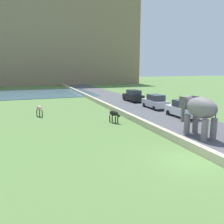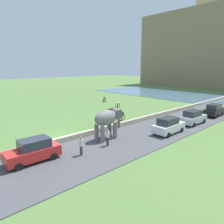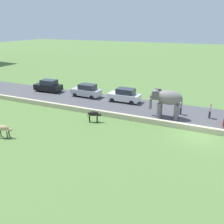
{
  "view_description": "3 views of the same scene",
  "coord_description": "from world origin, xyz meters",
  "px_view_note": "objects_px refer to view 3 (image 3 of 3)",
  "views": [
    {
      "loc": [
        -8.19,
        -9.57,
        5.07
      ],
      "look_at": [
        -1.96,
        7.51,
        1.54
      ],
      "focal_mm": 36.65,
      "sensor_mm": 36.0,
      "label": 1
    },
    {
      "loc": [
        18.35,
        -9.41,
        7.14
      ],
      "look_at": [
        0.36,
        7.09,
        1.77
      ],
      "focal_mm": 33.37,
      "sensor_mm": 36.0,
      "label": 2
    },
    {
      "loc": [
        -20.85,
        -1.25,
        9.4
      ],
      "look_at": [
        -2.15,
        7.37,
        1.9
      ],
      "focal_mm": 39.03,
      "sensor_mm": 36.0,
      "label": 3
    }
  ],
  "objects_px": {
    "elephant": "(167,99)",
    "cow_black": "(94,114)",
    "cow_tan": "(4,129)",
    "car_silver": "(87,91)",
    "car_black": "(48,86)",
    "person_trailing": "(210,111)",
    "car_white": "(125,95)",
    "person_beside_elephant": "(181,107)"
  },
  "relations": [
    {
      "from": "cow_tan",
      "to": "car_black",
      "type": "bearing_deg",
      "value": 24.12
    },
    {
      "from": "person_trailing",
      "to": "car_black",
      "type": "distance_m",
      "value": 22.17
    },
    {
      "from": "elephant",
      "to": "cow_tan",
      "type": "xyz_separation_m",
      "value": [
        -10.67,
        11.66,
        -1.2
      ]
    },
    {
      "from": "person_beside_elephant",
      "to": "car_black",
      "type": "height_order",
      "value": "car_black"
    },
    {
      "from": "cow_tan",
      "to": "person_trailing",
      "type": "bearing_deg",
      "value": -52.41
    },
    {
      "from": "car_silver",
      "to": "car_black",
      "type": "distance_m",
      "value": 6.39
    },
    {
      "from": "cow_black",
      "to": "cow_tan",
      "type": "relative_size",
      "value": 0.99
    },
    {
      "from": "elephant",
      "to": "car_white",
      "type": "relative_size",
      "value": 0.88
    },
    {
      "from": "person_beside_elephant",
      "to": "cow_tan",
      "type": "xyz_separation_m",
      "value": [
        -12.16,
        12.96,
        -0.04
      ]
    },
    {
      "from": "person_beside_elephant",
      "to": "car_black",
      "type": "xyz_separation_m",
      "value": [
        1.68,
        19.16,
        0.03
      ]
    },
    {
      "from": "cow_black",
      "to": "cow_tan",
      "type": "height_order",
      "value": "same"
    },
    {
      "from": "person_beside_elephant",
      "to": "car_silver",
      "type": "xyz_separation_m",
      "value": [
        1.68,
        12.77,
        0.03
      ]
    },
    {
      "from": "person_trailing",
      "to": "person_beside_elephant",
      "type": "bearing_deg",
      "value": 91.87
    },
    {
      "from": "car_silver",
      "to": "cow_tan",
      "type": "xyz_separation_m",
      "value": [
        -13.84,
        0.2,
        -0.06
      ]
    },
    {
      "from": "car_silver",
      "to": "cow_black",
      "type": "bearing_deg",
      "value": -145.11
    },
    {
      "from": "person_beside_elephant",
      "to": "car_silver",
      "type": "relative_size",
      "value": 0.4
    },
    {
      "from": "car_white",
      "to": "cow_black",
      "type": "bearing_deg",
      "value": 177.32
    },
    {
      "from": "cow_tan",
      "to": "car_white",
      "type": "bearing_deg",
      "value": -22.42
    },
    {
      "from": "person_trailing",
      "to": "car_white",
      "type": "height_order",
      "value": "car_white"
    },
    {
      "from": "car_white",
      "to": "cow_black",
      "type": "height_order",
      "value": "car_white"
    },
    {
      "from": "car_white",
      "to": "car_black",
      "type": "height_order",
      "value": "same"
    },
    {
      "from": "elephant",
      "to": "cow_black",
      "type": "height_order",
      "value": "elephant"
    },
    {
      "from": "person_trailing",
      "to": "cow_tan",
      "type": "xyz_separation_m",
      "value": [
        -12.26,
        15.92,
        -0.04
      ]
    },
    {
      "from": "car_white",
      "to": "cow_tan",
      "type": "xyz_separation_m",
      "value": [
        -13.84,
        5.71,
        -0.06
      ]
    },
    {
      "from": "car_black",
      "to": "person_beside_elephant",
      "type": "bearing_deg",
      "value": -95.02
    },
    {
      "from": "cow_black",
      "to": "car_black",
      "type": "bearing_deg",
      "value": 57.32
    },
    {
      "from": "elephant",
      "to": "cow_tan",
      "type": "height_order",
      "value": "elephant"
    },
    {
      "from": "person_beside_elephant",
      "to": "person_trailing",
      "type": "relative_size",
      "value": 1.0
    },
    {
      "from": "car_black",
      "to": "car_white",
      "type": "bearing_deg",
      "value": -90.01
    },
    {
      "from": "car_white",
      "to": "cow_black",
      "type": "distance_m",
      "value": 7.42
    },
    {
      "from": "elephant",
      "to": "cow_black",
      "type": "distance_m",
      "value": 7.69
    },
    {
      "from": "elephant",
      "to": "cow_tan",
      "type": "distance_m",
      "value": 15.86
    },
    {
      "from": "person_trailing",
      "to": "car_silver",
      "type": "bearing_deg",
      "value": 84.25
    },
    {
      "from": "person_beside_elephant",
      "to": "cow_tan",
      "type": "relative_size",
      "value": 1.15
    },
    {
      "from": "car_silver",
      "to": "cow_black",
      "type": "xyz_separation_m",
      "value": [
        -7.41,
        -5.17,
        -0.06
      ]
    },
    {
      "from": "person_beside_elephant",
      "to": "cow_tan",
      "type": "distance_m",
      "value": 17.77
    },
    {
      "from": "person_trailing",
      "to": "cow_black",
      "type": "distance_m",
      "value": 12.06
    },
    {
      "from": "elephant",
      "to": "person_trailing",
      "type": "relative_size",
      "value": 2.15
    },
    {
      "from": "elephant",
      "to": "cow_tan",
      "type": "bearing_deg",
      "value": 132.47
    },
    {
      "from": "car_white",
      "to": "cow_tan",
      "type": "distance_m",
      "value": 14.97
    },
    {
      "from": "elephant",
      "to": "person_beside_elephant",
      "type": "distance_m",
      "value": 2.29
    },
    {
      "from": "car_silver",
      "to": "elephant",
      "type": "bearing_deg",
      "value": -105.42
    }
  ]
}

